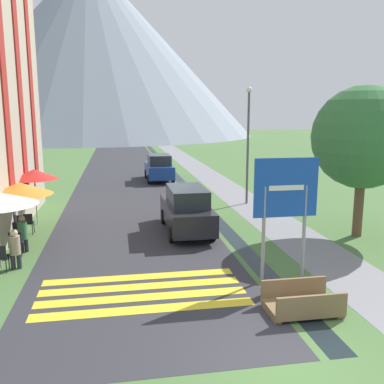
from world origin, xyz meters
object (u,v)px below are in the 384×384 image
cafe_chair_far_right (17,223)px  person_seated_far (15,247)px  cafe_chair_far_left (28,222)px  footbridge (302,303)px  cafe_chair_middle (19,231)px  tree_by_path (364,138)px  person_standing_terrace (11,213)px  streetlamp (248,137)px  road_sign (285,200)px  cafe_chair_near_right (16,241)px  parked_car_near (187,209)px  person_seated_near (23,232)px  cafe_chair_nearest (0,256)px  cafe_umbrella_rear_red (34,174)px  parked_car_far (159,167)px  cafe_umbrella_middle_orange (20,189)px

cafe_chair_far_right → person_seated_far: (0.74, -3.61, 0.18)m
cafe_chair_far_right → person_seated_far: size_ratio=0.68×
cafe_chair_far_left → footbridge: bearing=-45.6°
cafe_chair_middle → cafe_chair_far_right: bearing=78.2°
person_seated_far → tree_by_path: 12.63m
cafe_chair_far_right → person_standing_terrace: (-0.07, -0.37, 0.50)m
streetlamp → road_sign: bearing=-101.5°
footbridge → cafe_chair_near_right: (-7.63, 5.42, 0.29)m
cafe_chair_far_right → person_standing_terrace: bearing=-119.4°
parked_car_near → cafe_chair_far_left: size_ratio=5.20×
cafe_chair_far_left → person_seated_near: size_ratio=0.66×
cafe_chair_middle → cafe_chair_nearest: bearing=-117.9°
cafe_umbrella_rear_red → tree_by_path: 13.15m
parked_car_far → person_seated_far: parked_car_far is taller
cafe_chair_nearest → tree_by_path: (12.54, 1.67, 3.26)m
person_seated_near → tree_by_path: tree_by_path is taller
parked_car_near → cafe_chair_far_right: bearing=175.9°
cafe_chair_nearest → cafe_chair_far_left: bearing=84.7°
person_seated_far → road_sign: bearing=-16.7°
tree_by_path → person_seated_far: bearing=-173.3°
cafe_chair_nearest → person_seated_far: size_ratio=0.68×
streetlamp → person_seated_far: bearing=-141.1°
cafe_chair_middle → road_sign: bearing=-59.6°
cafe_chair_far_right → cafe_chair_middle: 1.11m
cafe_chair_middle → person_seated_near: 1.00m
person_seated_near → streetlamp: (9.83, 6.23, 2.75)m
parked_car_far → tree_by_path: tree_by_path is taller
cafe_chair_near_right → cafe_chair_far_left: size_ratio=1.00×
parked_car_far → cafe_chair_middle: parked_car_far is taller
cafe_chair_nearest → cafe_umbrella_middle_orange: size_ratio=0.37×
footbridge → tree_by_path: 8.20m
footbridge → tree_by_path: bearing=49.7°
cafe_chair_far_left → cafe_chair_middle: 1.23m
parked_car_near → cafe_chair_middle: 6.24m
footbridge → cafe_umbrella_rear_red: (-7.67, 9.54, 1.93)m
footbridge → cafe_chair_middle: size_ratio=2.00×
parked_car_far → person_seated_far: 17.17m
parked_car_near → cafe_chair_middle: parked_car_near is taller
cafe_umbrella_rear_red → cafe_umbrella_middle_orange: bearing=-89.7°
cafe_chair_near_right → person_seated_near: person_seated_near is taller
cafe_chair_nearest → cafe_chair_near_right: size_ratio=1.00×
cafe_chair_near_right → cafe_chair_far_left: bearing=81.1°
footbridge → cafe_chair_far_left: (-7.74, 7.99, 0.29)m
parked_car_far → cafe_chair_near_right: (-6.21, -14.89, -0.40)m
cafe_chair_near_right → cafe_umbrella_middle_orange: 1.97m
cafe_chair_nearest → road_sign: bearing=-19.3°
cafe_chair_nearest → person_standing_terrace: (-0.42, 3.49, 0.50)m
tree_by_path → cafe_chair_near_right: bearing=-179.0°
cafe_chair_near_right → streetlamp: (9.97, 6.64, 2.95)m
person_seated_far → parked_car_far: bearing=69.7°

